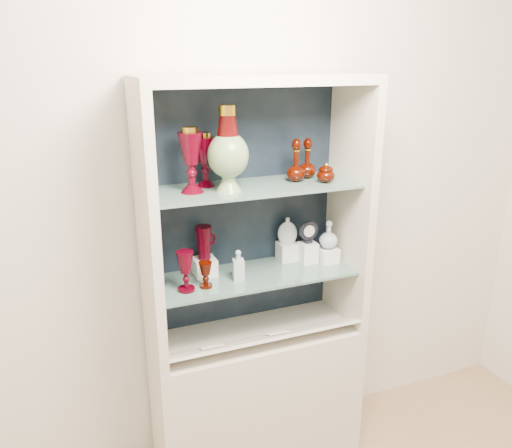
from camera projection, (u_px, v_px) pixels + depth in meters
name	position (u px, v px, depth m)	size (l,w,h in m)	color
wall_back	(239.00, 191.00, 2.39)	(3.50, 0.02, 2.80)	silver
cabinet_base	(256.00, 398.00, 2.52)	(1.00, 0.40, 0.75)	beige
cabinet_back_panel	(241.00, 207.00, 2.38)	(0.98, 0.02, 1.15)	black
cabinet_side_left	(148.00, 232.00, 2.05)	(0.04, 0.40, 1.15)	beige
cabinet_side_right	(349.00, 207.00, 2.38)	(0.04, 0.40, 1.15)	beige
cabinet_top_cap	(256.00, 80.00, 2.03)	(1.00, 0.40, 0.04)	beige
shelf_lower	(254.00, 275.00, 2.32)	(0.92, 0.34, 0.01)	slate
shelf_upper	(254.00, 187.00, 2.19)	(0.92, 0.34, 0.01)	slate
label_ledge	(265.00, 338.00, 2.29)	(0.92, 0.18, 0.01)	beige
label_card_0	(211.00, 347.00, 2.20)	(0.10, 0.07, 0.00)	white
label_card_1	(277.00, 333.00, 2.31)	(0.10, 0.07, 0.00)	white
pedestal_lamp_left	(191.00, 160.00, 2.04)	(0.10, 0.10, 0.27)	#47000E
pedestal_lamp_right	(205.00, 160.00, 2.15)	(0.09, 0.09, 0.23)	#47000E
enamel_urn	(228.00, 149.00, 2.05)	(0.17, 0.17, 0.36)	#0D4B27
ruby_decanter_a	(296.00, 158.00, 2.24)	(0.09, 0.09, 0.22)	#390900
ruby_decanter_b	(307.00, 157.00, 2.30)	(0.08, 0.08, 0.20)	#390900
lidded_bowl	(326.00, 172.00, 2.24)	(0.08, 0.08, 0.09)	#390900
cobalt_goblet	(157.00, 267.00, 2.19)	(0.07, 0.07, 0.16)	#030146
ruby_goblet_tall	(186.00, 271.00, 2.12)	(0.07, 0.07, 0.18)	#47000E
ruby_goblet_small	(206.00, 275.00, 2.17)	(0.06, 0.06, 0.12)	#390900
riser_ruby_pitcher	(205.00, 267.00, 2.30)	(0.10, 0.10, 0.08)	silver
ruby_pitcher	(204.00, 243.00, 2.26)	(0.12, 0.07, 0.16)	#47000E
clear_square_bottle	(238.00, 265.00, 2.24)	(0.05, 0.05, 0.14)	#9CAAB6
riser_flat_flask	(287.00, 251.00, 2.47)	(0.09, 0.09, 0.09)	silver
flat_flask	(287.00, 230.00, 2.43)	(0.10, 0.04, 0.13)	silver
riser_clear_round_decanter	(328.00, 255.00, 2.45)	(0.09, 0.09, 0.07)	silver
clear_round_decanter	(329.00, 235.00, 2.42)	(0.09, 0.09, 0.14)	#9CAAB6
riser_cameo_medallion	(308.00, 252.00, 2.44)	(0.08, 0.08, 0.10)	silver
cameo_medallion	(309.00, 232.00, 2.41)	(0.10, 0.04, 0.11)	black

